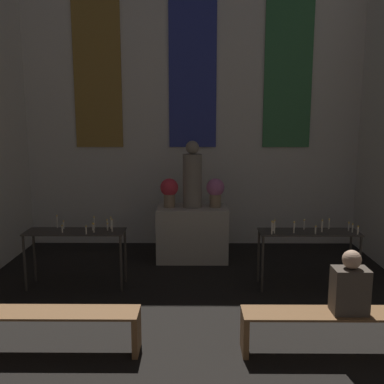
% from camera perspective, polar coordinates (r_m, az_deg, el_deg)
% --- Properties ---
extents(wall_back, '(6.59, 0.16, 5.99)m').
position_cam_1_polar(wall_back, '(8.31, 0.09, 13.72)').
color(wall_back, silver).
rests_on(wall_back, ground_plane).
extents(altar, '(1.22, 0.73, 0.94)m').
position_cam_1_polar(altar, '(7.53, 0.04, -5.50)').
color(altar, '#BCB29E').
rests_on(altar, ground_plane).
extents(statue, '(0.33, 0.33, 1.15)m').
position_cam_1_polar(statue, '(7.34, 0.04, 1.98)').
color(statue, gray).
rests_on(statue, altar).
extents(flower_vase_left, '(0.31, 0.31, 0.50)m').
position_cam_1_polar(flower_vase_left, '(7.38, -3.04, 0.21)').
color(flower_vase_left, '#937A5B').
rests_on(flower_vase_left, altar).
extents(flower_vase_right, '(0.31, 0.31, 0.50)m').
position_cam_1_polar(flower_vase_right, '(7.38, 3.13, 0.20)').
color(flower_vase_right, '#937A5B').
rests_on(flower_vase_right, altar).
extents(candle_rack_left, '(1.43, 0.44, 1.04)m').
position_cam_1_polar(candle_rack_left, '(6.48, -15.20, -5.96)').
color(candle_rack_left, '#332D28').
rests_on(candle_rack_left, ground_plane).
extents(candle_rack_right, '(1.43, 0.44, 1.04)m').
position_cam_1_polar(candle_rack_right, '(6.45, 15.28, -6.02)').
color(candle_rack_right, '#332D28').
rests_on(candle_rack_right, ground_plane).
extents(pew_back_left, '(2.12, 0.36, 0.45)m').
position_cam_1_polar(pew_back_left, '(4.98, -19.72, -15.98)').
color(pew_back_left, brown).
rests_on(pew_back_left, ground_plane).
extents(pew_back_right, '(2.12, 0.36, 0.45)m').
position_cam_1_polar(pew_back_right, '(4.95, 19.45, -16.12)').
color(pew_back_right, brown).
rests_on(pew_back_right, ground_plane).
extents(person_seated, '(0.36, 0.24, 0.67)m').
position_cam_1_polar(person_seated, '(4.81, 20.32, -11.66)').
color(person_seated, '#4C4238').
rests_on(person_seated, pew_back_right).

